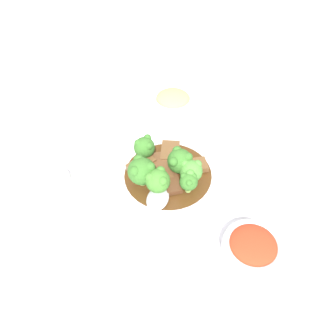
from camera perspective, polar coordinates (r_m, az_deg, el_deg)
The scene contains 18 objects.
ground_plane at distance 0.69m, azimuth 0.00°, elevation -1.88°, with size 4.00×4.00×0.00m, color silver.
main_plate at distance 0.68m, azimuth 0.00°, elevation -1.34°, with size 0.29×0.29×0.02m.
beef_strip_0 at distance 0.68m, azimuth 4.76°, elevation 0.41°, with size 0.06×0.06×0.01m.
beef_strip_1 at distance 0.68m, azimuth -1.22°, elevation 0.23°, with size 0.08×0.08×0.01m.
beef_strip_2 at distance 0.68m, azimuth -4.71°, elevation 0.57°, with size 0.06×0.04×0.02m.
beef_strip_3 at distance 0.65m, azimuth 0.41°, elevation -2.44°, with size 0.06×0.07×0.01m.
beef_strip_4 at distance 0.71m, azimuth 0.38°, elevation 2.85°, with size 0.07×0.07×0.01m.
broccoli_floret_0 at distance 0.66m, azimuth 2.08°, elevation 1.31°, with size 0.05×0.05×0.05m.
broccoli_floret_1 at distance 0.63m, azimuth 3.62°, elevation -2.35°, with size 0.04×0.04×0.05m.
broccoli_floret_2 at distance 0.62m, azimuth -1.78°, elevation -2.18°, with size 0.05×0.05×0.06m.
broccoli_floret_3 at distance 0.63m, azimuth -4.61°, elevation -0.46°, with size 0.06×0.06×0.06m.
broccoli_floret_4 at distance 0.64m, azimuth 4.05°, elevation -0.48°, with size 0.05×0.05×0.05m.
broccoli_floret_5 at distance 0.68m, azimuth -3.99°, elevation 3.78°, with size 0.04×0.04×0.05m.
serving_spoon at distance 0.62m, azimuth -2.27°, elevation -6.63°, with size 0.20×0.11×0.01m.
side_bowl_kimchi at distance 0.59m, azimuth 14.42°, elevation -13.31°, with size 0.10×0.10×0.05m.
side_bowl_appetizer at distance 0.84m, azimuth 0.85°, elevation 11.31°, with size 0.11×0.11×0.05m.
sauce_dish at distance 0.72m, azimuth -19.33°, elevation -1.87°, with size 0.07×0.07×0.01m.
paper_napkin at distance 0.69m, azimuth -17.18°, elevation -4.41°, with size 0.12×0.12×0.01m.
Camera 1 is at (0.34, 0.29, 0.53)m, focal length 35.00 mm.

